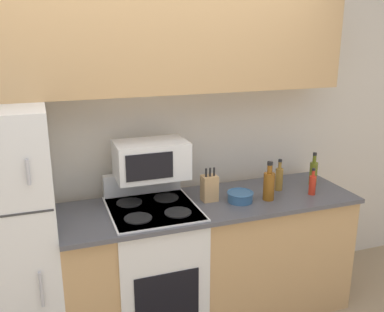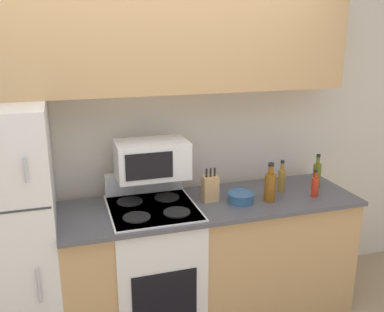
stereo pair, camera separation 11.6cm
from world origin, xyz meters
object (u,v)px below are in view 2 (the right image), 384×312
at_px(refrigerator, 3,236).
at_px(bottle_hot_sauce, 315,186).
at_px(bottle_olive_oil, 317,174).
at_px(knife_block, 210,188).
at_px(bowl, 241,197).
at_px(bottle_vinegar, 281,179).
at_px(stove, 154,267).
at_px(bottle_whiskey, 270,186).
at_px(microwave, 152,159).

xyz_separation_m(refrigerator, bottle_hot_sauce, (2.11, -0.18, 0.17)).
bearing_deg(bottle_olive_oil, knife_block, -178.58).
height_order(bowl, bottle_olive_oil, bottle_olive_oil).
xyz_separation_m(refrigerator, bottle_vinegar, (1.93, -0.02, 0.19)).
bearing_deg(bowl, bottle_hot_sauce, -5.49).
bearing_deg(knife_block, bottle_hot_sauce, -11.02).
xyz_separation_m(stove, bowl, (0.61, -0.08, 0.48)).
distance_m(refrigerator, knife_block, 1.38).
relative_size(refrigerator, bottle_whiskey, 5.96).
height_order(stove, microwave, microwave).
relative_size(refrigerator, knife_block, 6.89).
relative_size(microwave, knife_block, 2.03).
bearing_deg(bottle_whiskey, microwave, 161.61).
relative_size(stove, bottle_vinegar, 4.56).
height_order(refrigerator, bottle_whiskey, refrigerator).
bearing_deg(knife_block, stove, -177.75).
xyz_separation_m(microwave, bottle_whiskey, (0.78, -0.26, -0.19)).
xyz_separation_m(knife_block, bottle_hot_sauce, (0.75, -0.15, -0.01)).
xyz_separation_m(refrigerator, bowl, (1.56, -0.13, 0.13)).
relative_size(refrigerator, bowl, 8.92).
distance_m(bowl, bottle_hot_sauce, 0.56).
bearing_deg(refrigerator, bottle_hot_sauce, -4.90).
bearing_deg(bottle_whiskey, refrigerator, 174.71).
bearing_deg(stove, bottle_whiskey, -7.79).
bearing_deg(microwave, bowl, -21.28).
xyz_separation_m(refrigerator, knife_block, (1.36, -0.04, 0.18)).
relative_size(knife_block, bottle_vinegar, 1.01).
xyz_separation_m(bottle_vinegar, bottle_olive_oil, (0.30, 0.01, 0.01)).
height_order(knife_block, bowl, knife_block).
bearing_deg(knife_block, microwave, 160.95).
bearing_deg(bottle_vinegar, bottle_olive_oil, 1.24).
bearing_deg(stove, bottle_hot_sauce, -6.35).
bearing_deg(bottle_vinegar, bottle_whiskey, -139.67).
bearing_deg(bottle_hot_sauce, bottle_whiskey, 177.03).
distance_m(bowl, bottle_olive_oil, 0.69).
bearing_deg(microwave, bottle_hot_sauce, -13.80).
height_order(refrigerator, bottle_hot_sauce, refrigerator).
distance_m(refrigerator, bottle_hot_sauce, 2.13).
relative_size(bowl, bottle_olive_oil, 0.72).
distance_m(bowl, bottle_whiskey, 0.22).
bearing_deg(bottle_hot_sauce, stove, 173.65).
relative_size(stove, bottle_whiskey, 3.91).
distance_m(bottle_whiskey, bottle_olive_oil, 0.50).
bearing_deg(bottle_olive_oil, bowl, -170.41).
relative_size(microwave, bottle_vinegar, 2.05).
xyz_separation_m(knife_block, bottle_vinegar, (0.57, 0.02, 0.00)).
height_order(knife_block, bottle_olive_oil, bottle_olive_oil).
xyz_separation_m(refrigerator, bottle_whiskey, (1.76, -0.16, 0.20)).
bearing_deg(bottle_whiskey, bottle_olive_oil, 17.54).
bearing_deg(bottle_hot_sauce, bottle_vinegar, 138.49).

